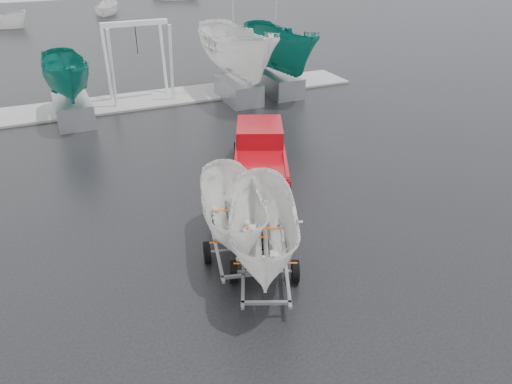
# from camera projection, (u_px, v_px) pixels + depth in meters

# --- Properties ---
(ground_plane) EXTENTS (120.00, 120.00, 0.00)m
(ground_plane) POSITION_uv_depth(u_px,v_px,m) (143.00, 233.00, 15.12)
(ground_plane) COLOR black
(ground_plane) RESTS_ON ground
(dock) EXTENTS (30.00, 3.00, 0.12)m
(dock) POSITION_uv_depth(u_px,v_px,m) (86.00, 107.00, 25.59)
(dock) COLOR gray
(dock) RESTS_ON ground
(pickup_truck) EXTENTS (3.79, 5.64, 1.78)m
(pickup_truck) POSITION_uv_depth(u_px,v_px,m) (260.00, 152.00, 18.24)
(pickup_truck) COLOR maroon
(pickup_truck) RESTS_ON ground
(trailer_hitched) EXTENTS (2.51, 3.77, 5.24)m
(trailer_hitched) POSITION_uv_depth(u_px,v_px,m) (265.00, 181.00, 11.91)
(trailer_hitched) COLOR gray
(trailer_hitched) RESTS_ON ground
(trailer_parked) EXTENTS (2.03, 3.77, 4.96)m
(trailer_parked) POSITION_uv_depth(u_px,v_px,m) (233.00, 168.00, 12.88)
(trailer_parked) COLOR gray
(trailer_parked) RESTS_ON ground
(boat_hoist) EXTENTS (3.30, 2.18, 4.12)m
(boat_hoist) POSITION_uv_depth(u_px,v_px,m) (138.00, 50.00, 25.43)
(boat_hoist) COLOR silver
(boat_hoist) RESTS_ON ground
(keelboat_1) EXTENTS (2.06, 3.20, 6.57)m
(keelboat_1) POSITION_uv_depth(u_px,v_px,m) (63.00, 54.00, 22.40)
(keelboat_1) COLOR gray
(keelboat_1) RESTS_ON ground
(keelboat_2) EXTENTS (2.84, 3.20, 11.02)m
(keelboat_2) POSITION_uv_depth(u_px,v_px,m) (237.00, 12.00, 24.64)
(keelboat_2) COLOR gray
(keelboat_2) RESTS_ON ground
(keelboat_3) EXTENTS (2.60, 3.20, 10.77)m
(keelboat_3) POSITION_uv_depth(u_px,v_px,m) (280.00, 16.00, 25.99)
(keelboat_3) COLOR gray
(keelboat_3) RESTS_ON ground
(moored_boat_2) EXTENTS (2.65, 2.69, 10.72)m
(moored_boat_2) POSITION_uv_depth(u_px,v_px,m) (107.00, 14.00, 53.91)
(moored_boat_2) COLOR silver
(moored_boat_2) RESTS_ON ground
(moored_boat_3) EXTENTS (3.23, 3.20, 11.21)m
(moored_boat_3) POSITION_uv_depth(u_px,v_px,m) (176.00, 0.00, 64.95)
(moored_boat_3) COLOR silver
(moored_boat_3) RESTS_ON ground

